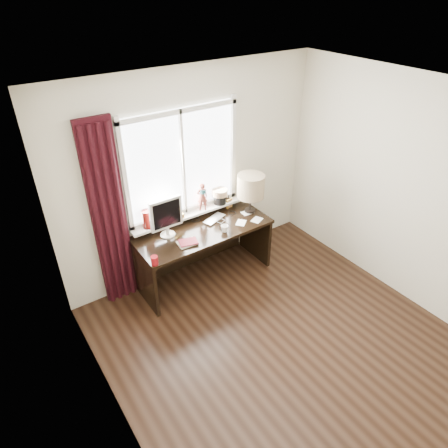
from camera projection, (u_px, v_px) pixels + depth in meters
floor at (295, 355)px, 4.21m from camera, size 3.50×4.00×0.00m
ceiling at (330, 109)px, 2.81m from camera, size 3.50×4.00×0.00m
wall_back at (193, 175)px, 4.90m from camera, size 3.50×0.00×2.60m
wall_left at (121, 346)px, 2.67m from camera, size 0.00×4.00×2.60m
wall_right at (425, 201)px, 4.35m from camera, size 0.00×4.00×2.60m
laptop at (214, 219)px, 5.06m from camera, size 0.37×0.30×0.03m
mug at (225, 228)px, 4.81m from camera, size 0.12×0.12×0.09m
red_cup at (155, 261)px, 4.27m from camera, size 0.08×0.08×0.10m
window at (185, 178)px, 4.79m from camera, size 1.52×0.20×1.40m
curtain at (109, 219)px, 4.39m from camera, size 0.38×0.09×2.25m
desk at (200, 241)px, 5.09m from camera, size 1.70×0.70×0.75m
monitor at (166, 215)px, 4.62m from camera, size 0.40×0.18×0.49m
notebook_stack at (188, 242)px, 4.61m from camera, size 0.25×0.20×0.03m
brush_holder at (228, 203)px, 5.31m from camera, size 0.09×0.09×0.25m
icon_frame at (229, 204)px, 5.28m from camera, size 0.10×0.04×0.13m
table_lamp at (251, 187)px, 5.05m from camera, size 0.35×0.35×0.52m
loose_papers at (248, 218)px, 5.09m from camera, size 0.39×0.35×0.00m
desk_cables at (219, 221)px, 5.04m from camera, size 0.62×0.48×0.01m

